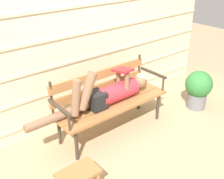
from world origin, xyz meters
TOP-DOWN VIEW (x-y plane):
  - ground_plane at (0.00, 0.00)m, footprint 12.00×12.00m
  - house_siding at (0.00, 0.75)m, footprint 4.72×0.08m
  - park_bench at (0.00, 0.23)m, footprint 1.55×0.51m
  - reclining_person at (-0.05, 0.15)m, footprint 1.74×0.26m
  - footstool at (-0.97, -0.50)m, footprint 0.40×0.26m
  - potted_plant at (1.39, -0.19)m, footprint 0.40×0.40m

SIDE VIEW (x-z plane):
  - ground_plane at x=0.00m, z-range 0.00..0.00m
  - footstool at x=-0.97m, z-range 0.09..0.40m
  - potted_plant at x=1.39m, z-range 0.03..0.63m
  - park_bench at x=0.00m, z-range 0.05..0.90m
  - reclining_person at x=-0.05m, z-range 0.31..0.86m
  - house_siding at x=0.00m, z-range 0.00..2.43m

